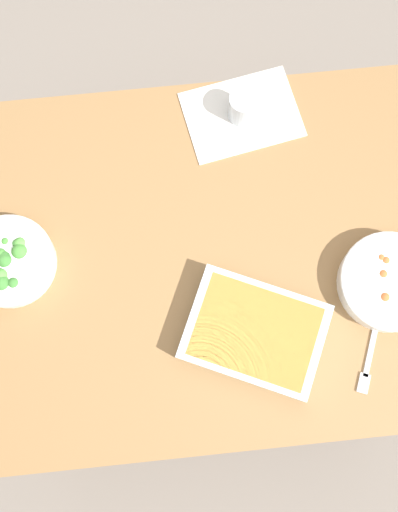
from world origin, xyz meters
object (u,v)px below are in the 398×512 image
Objects in this scene: drink_cup at (243,108)px; broccoli_bowl at (9,262)px; stew_bowl at (389,282)px; fork_on_table at (368,361)px; baking_dish at (255,332)px; spoon_by_stew at (377,300)px.

broccoli_bowl is at bearing -150.82° from drink_cup.
stew_bowl reaches higher than fork_on_table.
drink_cup reaches higher than broccoli_bowl.
stew_bowl and baking_dish have the same top height.
baking_dish is at bearing -165.55° from stew_bowl.
stew_bowl is 1.36× the size of fork_on_table.
baking_dish is (-0.32, -0.08, 0.00)m from stew_bowl.
spoon_by_stew is at bearing 72.25° from fork_on_table.
stew_bowl reaches higher than spoon_by_stew.
broccoli_bowl reaches higher than baking_dish.
broccoli_bowl is 0.60× the size of baking_dish.
fork_on_table is (0.22, -0.63, -0.04)m from drink_cup.
fork_on_table is at bearing -19.08° from baking_dish.
baking_dish is at bearing -94.00° from drink_cup.
drink_cup reaches higher than baking_dish.
drink_cup is 0.50× the size of fork_on_table.
baking_dish is 4.29× the size of drink_cup.
drink_cup is at bearing 108.74° from fork_on_table.
stew_bowl is 0.33m from baking_dish.
broccoli_bowl reaches higher than stew_bowl.
fork_on_table is (0.80, -0.31, -0.03)m from broccoli_bowl.
spoon_by_stew is (0.84, -0.17, -0.03)m from broccoli_bowl.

